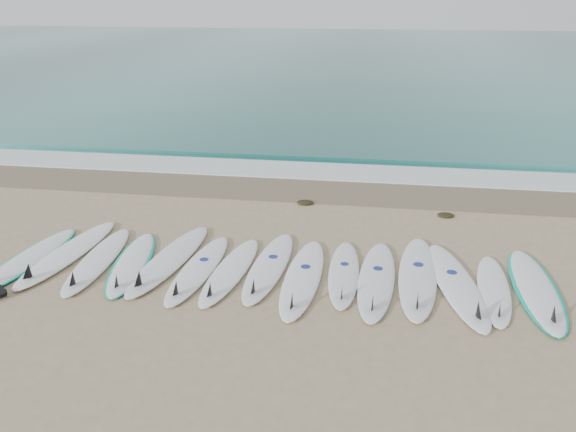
# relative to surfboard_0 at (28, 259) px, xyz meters

# --- Properties ---
(ground) EXTENTS (120.00, 120.00, 0.00)m
(ground) POSITION_rel_surfboard_0_xyz_m (4.11, 0.22, -0.05)
(ground) COLOR tan
(ocean) EXTENTS (120.00, 55.00, 0.03)m
(ocean) POSITION_rel_surfboard_0_xyz_m (4.11, 32.72, -0.03)
(ocean) COLOR #256C67
(ocean) RESTS_ON ground
(wet_sand_band) EXTENTS (120.00, 1.80, 0.01)m
(wet_sand_band) POSITION_rel_surfboard_0_xyz_m (4.11, 4.32, -0.04)
(wet_sand_band) COLOR #70624A
(wet_sand_band) RESTS_ON ground
(foam_band) EXTENTS (120.00, 1.40, 0.04)m
(foam_band) POSITION_rel_surfboard_0_xyz_m (4.11, 5.72, -0.03)
(foam_band) COLOR silver
(foam_band) RESTS_ON ground
(wave_crest) EXTENTS (120.00, 1.00, 0.10)m
(wave_crest) POSITION_rel_surfboard_0_xyz_m (4.11, 7.22, 0.00)
(wave_crest) COLOR #256C67
(wave_crest) RESTS_ON ground
(surfboard_0) EXTENTS (0.80, 2.59, 0.32)m
(surfboard_0) POSITION_rel_surfboard_0_xyz_m (0.00, 0.00, 0.00)
(surfboard_0) COLOR white
(surfboard_0) RESTS_ON ground
(surfboard_1) EXTENTS (0.86, 2.85, 0.36)m
(surfboard_1) POSITION_rel_surfboard_0_xyz_m (0.55, 0.25, 0.01)
(surfboard_1) COLOR white
(surfboard_1) RESTS_ON ground
(surfboard_2) EXTENTS (0.71, 2.62, 0.33)m
(surfboard_2) POSITION_rel_surfboard_0_xyz_m (1.19, 0.08, 0.01)
(surfboard_2) COLOR white
(surfboard_2) RESTS_ON ground
(surfboard_3) EXTENTS (0.95, 2.48, 0.31)m
(surfboard_3) POSITION_rel_surfboard_0_xyz_m (1.79, 0.10, -0.00)
(surfboard_3) COLOR white
(surfboard_3) RESTS_ON ground
(surfboard_4) EXTENTS (0.93, 2.88, 0.36)m
(surfboard_4) POSITION_rel_surfboard_0_xyz_m (2.37, 0.28, 0.01)
(surfboard_4) COLOR silver
(surfboard_4) RESTS_ON ground
(surfboard_5) EXTENTS (0.69, 2.57, 0.32)m
(surfboard_5) POSITION_rel_surfboard_0_xyz_m (2.96, 0.03, 0.01)
(surfboard_5) COLOR white
(surfboard_5) RESTS_ON ground
(surfboard_6) EXTENTS (0.75, 2.51, 0.32)m
(surfboard_6) POSITION_rel_surfboard_0_xyz_m (3.49, 0.04, 0.01)
(surfboard_6) COLOR white
(surfboard_6) RESTS_ON ground
(surfboard_7) EXTENTS (0.73, 2.67, 0.34)m
(surfboard_7) POSITION_rel_surfboard_0_xyz_m (4.08, 0.28, 0.01)
(surfboard_7) COLOR white
(surfboard_7) RESTS_ON ground
(surfboard_8) EXTENTS (0.66, 2.75, 0.35)m
(surfboard_8) POSITION_rel_surfboard_0_xyz_m (4.68, -0.02, 0.01)
(surfboard_8) COLOR white
(surfboard_8) RESTS_ON ground
(surfboard_9) EXTENTS (0.53, 2.37, 0.30)m
(surfboard_9) POSITION_rel_surfboard_0_xyz_m (5.31, 0.24, 0.00)
(surfboard_9) COLOR white
(surfboard_9) RESTS_ON ground
(surfboard_10) EXTENTS (0.73, 2.73, 0.35)m
(surfboard_10) POSITION_rel_surfboard_0_xyz_m (5.83, 0.10, 0.01)
(surfboard_10) COLOR white
(surfboard_10) RESTS_ON ground
(surfboard_11) EXTENTS (0.82, 2.93, 0.37)m
(surfboard_11) POSITION_rel_surfboard_0_xyz_m (6.48, 0.30, 0.02)
(surfboard_11) COLOR white
(surfboard_11) RESTS_ON ground
(surfboard_12) EXTENTS (1.00, 2.88, 0.36)m
(surfboard_12) POSITION_rel_surfboard_0_xyz_m (7.07, 0.12, 0.01)
(surfboard_12) COLOR white
(surfboard_12) RESTS_ON ground
(surfboard_13) EXTENTS (0.71, 2.33, 0.29)m
(surfboard_13) POSITION_rel_surfboard_0_xyz_m (7.60, 0.06, 0.00)
(surfboard_13) COLOR white
(surfboard_13) RESTS_ON ground
(surfboard_14) EXTENTS (0.73, 2.73, 0.34)m
(surfboard_14) POSITION_rel_surfboard_0_xyz_m (8.24, 0.19, 0.00)
(surfboard_14) COLOR white
(surfboard_14) RESTS_ON ground
(seaweed_near) EXTENTS (0.36, 0.28, 0.07)m
(seaweed_near) POSITION_rel_surfboard_0_xyz_m (4.31, 3.42, -0.01)
(seaweed_near) COLOR black
(seaweed_near) RESTS_ON ground
(seaweed_far) EXTENTS (0.34, 0.26, 0.07)m
(seaweed_far) POSITION_rel_surfboard_0_xyz_m (7.21, 3.13, -0.02)
(seaweed_far) COLOR black
(seaweed_far) RESTS_ON ground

